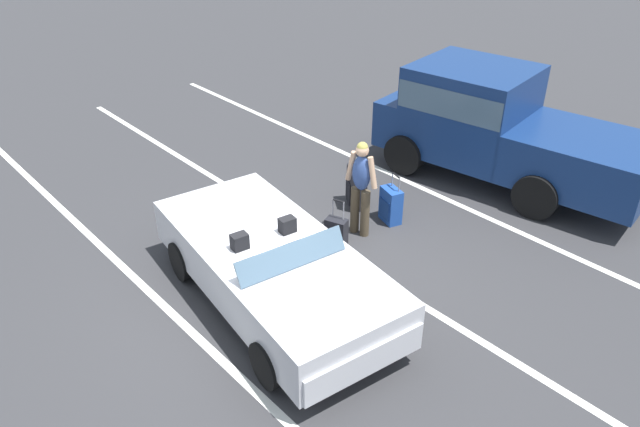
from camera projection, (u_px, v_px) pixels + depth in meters
name	position (u px, v px, depth m)	size (l,w,h in m)	color
ground_plane	(275.00, 302.00, 8.51)	(80.00, 80.00, 0.00)	#333335
lot_line_near	(202.00, 342.00, 7.82)	(18.00, 0.12, 0.01)	silver
lot_line_mid	(350.00, 261.00, 9.37)	(18.00, 0.12, 0.01)	silver
lot_line_far	(455.00, 203.00, 10.93)	(18.00, 0.12, 0.01)	silver
convertible_car	(281.00, 276.00, 8.06)	(4.34, 2.32, 1.24)	silver
suitcase_large_black	(356.00, 187.00, 10.67)	(0.55, 0.50, 1.08)	black
suitcase_medium_bright	(391.00, 205.00, 10.25)	(0.45, 0.35, 0.88)	#1E479E
suitcase_small_carryon	(336.00, 233.00, 9.61)	(0.39, 0.31, 0.83)	black
traveler_person	(361.00, 184.00, 9.60)	(0.61, 0.27, 1.65)	#4C3F2D
parked_pickup_truck_near	(492.00, 123.00, 11.33)	(5.22, 2.65, 2.10)	navy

